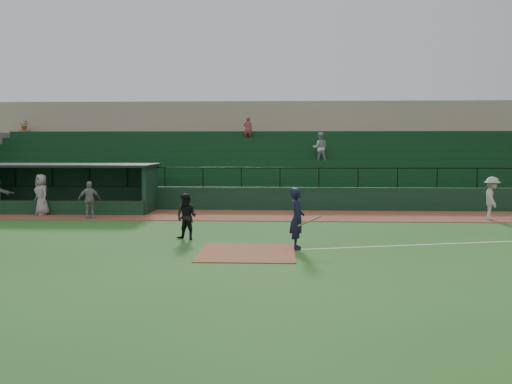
{
  "coord_description": "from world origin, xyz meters",
  "views": [
    {
      "loc": [
        1.05,
        -17.73,
        3.39
      ],
      "look_at": [
        0.0,
        5.0,
        1.4
      ],
      "focal_mm": 38.04,
      "sensor_mm": 36.0,
      "label": 1
    }
  ],
  "objects": [
    {
      "name": "dugout_player_b",
      "position": [
        -10.39,
        7.54,
        1.01
      ],
      "size": [
        1.14,
        1.09,
        1.96
      ],
      "primitive_type": "imported",
      "rotation": [
        0.0,
        0.0,
        -0.69
      ],
      "color": "gray",
      "rests_on": "warning_track"
    },
    {
      "name": "home_plate_dirt",
      "position": [
        0.0,
        -1.0,
        0.01
      ],
      "size": [
        3.0,
        3.0,
        0.03
      ],
      "primitive_type": "cube",
      "color": "brown",
      "rests_on": "ground"
    },
    {
      "name": "runner",
      "position": [
        10.48,
        6.83,
        1.0
      ],
      "size": [
        0.96,
        1.37,
        1.94
      ],
      "primitive_type": "imported",
      "rotation": [
        0.0,
        0.0,
        1.36
      ],
      "color": "#ACA7A1",
      "rests_on": "warning_track"
    },
    {
      "name": "batter_at_plate",
      "position": [
        1.58,
        -0.24,
        1.0
      ],
      "size": [
        1.05,
        0.75,
        2.0
      ],
      "color": "black",
      "rests_on": "ground"
    },
    {
      "name": "stadium_structure",
      "position": [
        -0.0,
        16.46,
        2.3
      ],
      "size": [
        38.0,
        13.08,
        6.4
      ],
      "color": "black",
      "rests_on": "ground"
    },
    {
      "name": "dugout_player_a",
      "position": [
        -7.72,
        6.56,
        0.88
      ],
      "size": [
        1.07,
        0.83,
        1.7
      ],
      "primitive_type": "imported",
      "rotation": [
        0.0,
        0.0,
        0.48
      ],
      "color": "gray",
      "rests_on": "warning_track"
    },
    {
      "name": "umpire",
      "position": [
        -2.31,
        1.3,
        0.83
      ],
      "size": [
        0.98,
        0.89,
        1.65
      ],
      "primitive_type": "imported",
      "rotation": [
        0.0,
        0.0,
        -0.39
      ],
      "color": "black",
      "rests_on": "ground"
    },
    {
      "name": "foul_line",
      "position": [
        8.0,
        1.2,
        0.01
      ],
      "size": [
        17.49,
        4.44,
        0.01
      ],
      "primitive_type": "cube",
      "rotation": [
        0.0,
        0.0,
        0.24
      ],
      "color": "white",
      "rests_on": "ground"
    },
    {
      "name": "warning_track",
      "position": [
        0.0,
        8.0,
        0.01
      ],
      "size": [
        40.0,
        4.0,
        0.03
      ],
      "primitive_type": "cube",
      "color": "brown",
      "rests_on": "ground"
    },
    {
      "name": "ground",
      "position": [
        0.0,
        0.0,
        0.0
      ],
      "size": [
        90.0,
        90.0,
        0.0
      ],
      "primitive_type": "plane",
      "color": "#25581C",
      "rests_on": "ground"
    },
    {
      "name": "dugout",
      "position": [
        -9.75,
        9.56,
        1.33
      ],
      "size": [
        8.9,
        3.2,
        2.42
      ],
      "color": "black",
      "rests_on": "ground"
    }
  ]
}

